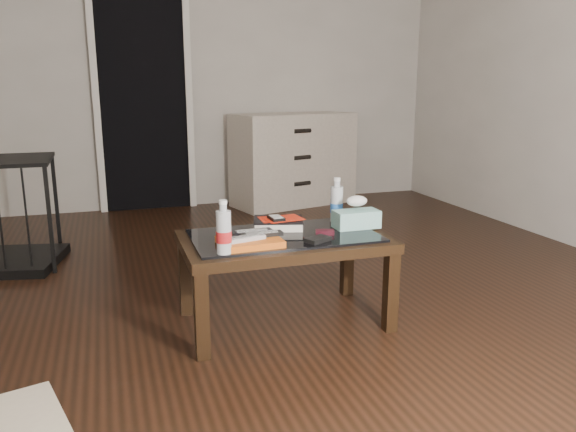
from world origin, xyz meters
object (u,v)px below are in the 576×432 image
object	(u,v)px
coffee_table	(284,247)
textbook	(278,223)
water_bottle_left	(224,227)
dresser	(294,159)
tissue_box	(356,219)
water_bottle_right	(337,200)

from	to	relation	value
coffee_table	textbook	size ratio (longest dim) A/B	4.00
coffee_table	water_bottle_left	size ratio (longest dim) A/B	4.20
dresser	textbook	size ratio (longest dim) A/B	5.15
dresser	tissue_box	bearing A→B (deg)	-116.76
water_bottle_right	tissue_box	xyz separation A→B (m)	(0.04, -0.16, -0.07)
dresser	coffee_table	bearing A→B (deg)	-124.42
dresser	textbook	distance (m)	2.74
textbook	tissue_box	bearing A→B (deg)	-1.29
dresser	tissue_box	xyz separation A→B (m)	(-0.57, -2.69, 0.06)
water_bottle_right	tissue_box	distance (m)	0.18
water_bottle_left	water_bottle_right	world-z (taller)	same
dresser	water_bottle_right	xyz separation A→B (m)	(-0.61, -2.54, 0.13)
coffee_table	tissue_box	size ratio (longest dim) A/B	4.35
water_bottle_right	dresser	bearing A→B (deg)	76.44
textbook	water_bottle_left	xyz separation A→B (m)	(-0.36, -0.35, 0.10)
water_bottle_right	textbook	bearing A→B (deg)	-173.99
coffee_table	water_bottle_left	world-z (taller)	water_bottle_left
dresser	water_bottle_left	size ratio (longest dim) A/B	5.41
textbook	water_bottle_left	bearing A→B (deg)	-119.41
water_bottle_right	tissue_box	size ratio (longest dim) A/B	1.03
tissue_box	water_bottle_left	bearing A→B (deg)	-162.91
water_bottle_left	tissue_box	size ratio (longest dim) A/B	1.03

